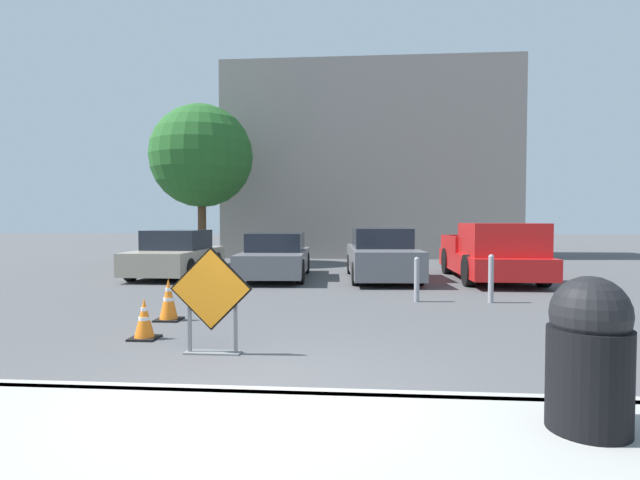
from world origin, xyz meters
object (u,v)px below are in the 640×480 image
parked_car_second (276,257)px  bollard_nearest (417,278)px  traffic_cone_second (169,300)px  bollard_second (491,277)px  trash_bin (589,353)px  traffic_cone_nearest (144,319)px  parked_car_nearest (177,255)px  parked_car_third (381,256)px  pickup_truck (493,255)px  road_closed_sign (211,298)px

parked_car_second → bollard_nearest: 5.43m
traffic_cone_second → bollard_second: bearing=21.2°
parked_car_second → trash_bin: 11.48m
traffic_cone_nearest → trash_bin: size_ratio=0.51×
parked_car_nearest → parked_car_third: size_ratio=0.89×
parked_car_second → trash_bin: bearing=108.3°
traffic_cone_second → bollard_second: bollard_second is taller
traffic_cone_nearest → pickup_truck: size_ratio=0.11×
parked_car_second → bollard_second: bearing=139.2°
trash_bin → bollard_nearest: bearing=94.4°
parked_car_third → road_closed_sign: bearing=69.5°
bollard_nearest → trash_bin: bearing=-85.6°
parked_car_third → pickup_truck: bearing=171.8°
parked_car_second → pickup_truck: bearing=174.8°
parked_car_nearest → trash_bin: bearing=124.1°
parked_car_nearest → trash_bin: size_ratio=3.62×
traffic_cone_second → bollard_nearest: 4.99m
road_closed_sign → traffic_cone_second: road_closed_sign is taller
parked_car_third → pickup_truck: pickup_truck is taller
road_closed_sign → parked_car_nearest: size_ratio=0.33×
traffic_cone_nearest → parked_car_third: 8.50m
traffic_cone_second → pickup_truck: size_ratio=0.14×
road_closed_sign → traffic_cone_second: size_ratio=1.90×
parked_car_third → pickup_truck: 3.11m
pickup_truck → trash_bin: (-2.02, -10.46, -0.02)m
pickup_truck → bollard_second: size_ratio=5.09×
road_closed_sign → traffic_cone_nearest: road_closed_sign is taller
road_closed_sign → bollard_second: bearing=43.6°
pickup_truck → traffic_cone_nearest: bearing=47.0°
traffic_cone_second → bollard_nearest: size_ratio=0.77×
bollard_second → parked_car_third: bearing=117.4°
traffic_cone_nearest → parked_car_nearest: 8.27m
traffic_cone_nearest → pickup_truck: 10.06m
pickup_truck → trash_bin: size_ratio=4.43×
parked_car_third → bollard_second: (2.08, -4.01, -0.15)m
road_closed_sign → parked_car_third: 8.73m
bollard_second → pickup_truck: bearing=74.9°
traffic_cone_nearest → trash_bin: (4.78, -3.05, 0.43)m
bollard_second → bollard_nearest: bearing=180.0°
road_closed_sign → parked_car_nearest: 9.37m
parked_car_nearest → bollard_nearest: size_ratio=4.44×
bollard_nearest → bollard_second: 1.51m
parked_car_nearest → parked_car_second: parked_car_nearest is taller
parked_car_second → parked_car_third: bearing=176.9°
parked_car_nearest → pickup_truck: (9.29, -0.48, 0.09)m
road_closed_sign → pickup_truck: bearing=55.5°
traffic_cone_nearest → parked_car_second: 7.67m
parked_car_third → bollard_second: parked_car_third is taller
parked_car_third → trash_bin: 10.75m
traffic_cone_second → pickup_truck: 9.25m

